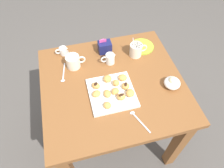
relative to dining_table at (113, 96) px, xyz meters
name	(u,v)px	position (x,y,z in m)	size (l,w,h in m)	color
ground_plane	(112,132)	(0.00, 0.00, -0.60)	(8.00, 8.00, 0.00)	#514C47
dining_table	(113,96)	(0.00, 0.00, 0.00)	(0.89, 0.83, 0.75)	brown
pastry_plate_square	(112,93)	(-0.03, -0.08, 0.15)	(0.27, 0.27, 0.02)	white
coffee_mug_cream_left	(73,61)	(-0.21, 0.20, 0.19)	(0.13, 0.09, 0.14)	silver
coffee_mug_cream_right	(136,49)	(0.22, 0.20, 0.20)	(0.12, 0.09, 0.14)	silver
cream_pitcher_white	(110,58)	(0.03, 0.17, 0.19)	(0.10, 0.06, 0.07)	white
sugar_caddy	(105,47)	(0.02, 0.29, 0.19)	(0.09, 0.07, 0.11)	#191E51
ice_cream_bowl	(172,83)	(0.35, -0.11, 0.18)	(0.10, 0.10, 0.07)	white
chocolate_sauce_pitcher	(63,51)	(-0.27, 0.34, 0.18)	(0.09, 0.05, 0.06)	white
saucer_lime_left	(142,46)	(0.29, 0.26, 0.15)	(0.17, 0.17, 0.01)	#9EC633
loose_spoon_near_saucer	(63,75)	(-0.29, 0.14, 0.15)	(0.05, 0.16, 0.01)	silver
loose_spoon_by_plate	(138,119)	(0.07, -0.28, 0.15)	(0.07, 0.15, 0.01)	silver
beignet_0	(123,78)	(0.06, 0.00, 0.18)	(0.05, 0.06, 0.03)	#D19347
beignet_1	(116,83)	(0.01, -0.03, 0.18)	(0.04, 0.04, 0.04)	#D19347
beignet_2	(130,93)	(0.07, -0.13, 0.18)	(0.05, 0.05, 0.04)	#D19347
beignet_3	(121,97)	(0.01, -0.14, 0.18)	(0.05, 0.04, 0.04)	#D19347
chocolate_drizzle_3	(121,95)	(0.01, -0.14, 0.20)	(0.03, 0.02, 0.01)	black
beignet_4	(107,94)	(-0.06, -0.09, 0.18)	(0.04, 0.06, 0.03)	#D19347
beignet_5	(96,94)	(-0.12, -0.08, 0.18)	(0.05, 0.04, 0.03)	#D19347
beignet_6	(96,86)	(-0.11, -0.02, 0.18)	(0.04, 0.05, 0.03)	#D19347
chocolate_drizzle_6	(96,84)	(-0.11, -0.02, 0.20)	(0.03, 0.02, 0.01)	black
beignet_7	(107,79)	(-0.03, 0.01, 0.18)	(0.05, 0.05, 0.04)	#D19347
beignet_8	(115,91)	(-0.01, -0.09, 0.18)	(0.05, 0.04, 0.03)	#D19347
beignet_9	(126,86)	(0.06, -0.07, 0.18)	(0.05, 0.05, 0.03)	#D19347
chocolate_drizzle_9	(126,84)	(0.06, -0.07, 0.20)	(0.03, 0.02, 0.01)	black
beignet_10	(107,105)	(-0.08, -0.17, 0.18)	(0.05, 0.04, 0.03)	#D19347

